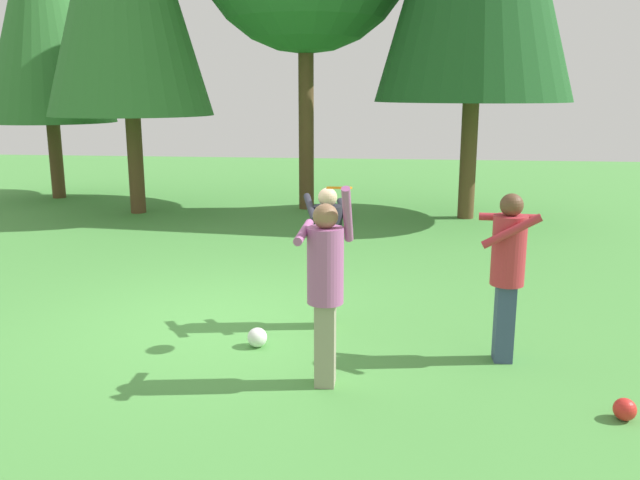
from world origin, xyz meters
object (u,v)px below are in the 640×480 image
Objects in this scene: frisbee at (339,188)px; person_thrower at (325,279)px; tree_far_left at (43,7)px; person_catcher at (328,245)px; ball_white at (257,337)px; ball_red at (625,409)px; person_bystander at (508,263)px.

person_thrower is at bearing -92.53° from frisbee.
person_catcher is at bearing -47.83° from tree_far_left.
tree_far_left reaches higher than ball_white.
person_catcher is 8.61× the size of ball_red.
person_thrower reaches higher than person_catcher.
person_bystander is at bearing 125.06° from ball_red.
ball_red is (2.61, -0.41, -0.95)m from person_thrower.
person_thrower reaches higher than person_bystander.
ball_white is 1.12× the size of ball_red.
person_thrower reaches higher than ball_white.
frisbee is at bearing -0.00° from person_bystander.
ball_white is (-0.88, -0.11, -1.65)m from frisbee.
person_thrower is 6.82× the size of frisbee.
frisbee is 1.47× the size of ball_red.
person_catcher is at bearing 7.68° from person_thrower.
person_thrower is at bearing 171.17° from ball_red.
tree_far_left reaches higher than person_bystander.
ball_red is (3.45, -1.26, -0.01)m from ball_white.
ball_red is at bearing 37.64° from person_catcher.
person_thrower is 1.60m from person_catcher.
ball_white is at bearing -173.16° from frisbee.
frisbee is 1.87m from ball_white.
tree_far_left is (-8.17, 10.46, 3.73)m from person_thrower.
ball_red is 16.01m from tree_far_left.
person_catcher is 5.87× the size of frisbee.
person_catcher reaches higher than ball_red.
tree_far_left is (-10.78, 10.87, 4.69)m from ball_red.
ball_white is 12.96m from tree_far_left.
person_catcher is 1.01m from frisbee.
person_thrower is 1.16× the size of person_catcher.
ball_white is at bearing 47.00° from person_thrower.
ball_red is at bearing -96.31° from person_thrower.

